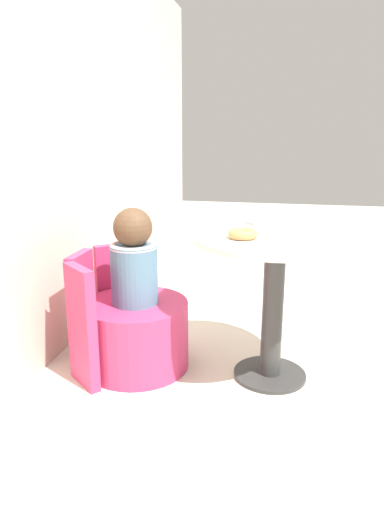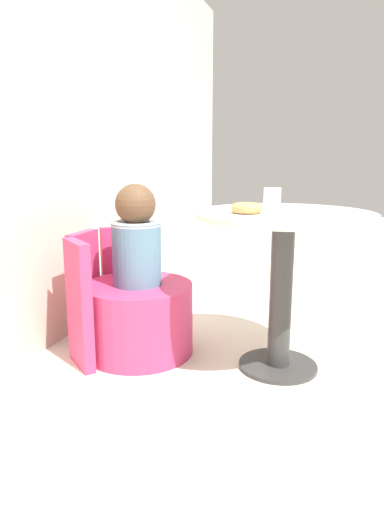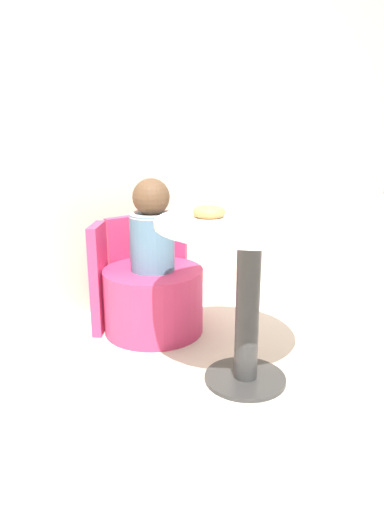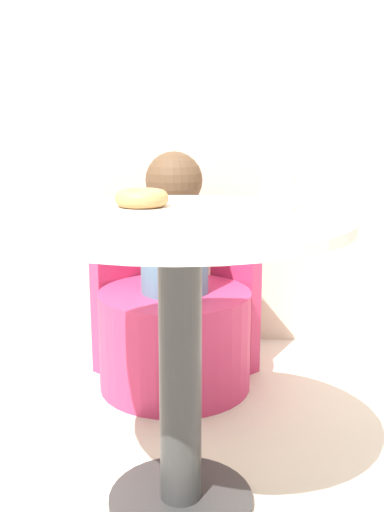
# 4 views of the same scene
# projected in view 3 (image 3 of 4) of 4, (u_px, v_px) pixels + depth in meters

# --- Properties ---
(ground_plane) EXTENTS (12.00, 12.00, 0.00)m
(ground_plane) POSITION_uv_depth(u_px,v_px,m) (231.00, 381.00, 1.98)
(ground_plane) COLOR beige
(back_wall) EXTENTS (6.00, 0.06, 2.40)m
(back_wall) POSITION_uv_depth(u_px,v_px,m) (98.00, 102.00, 2.52)
(back_wall) COLOR beige
(back_wall) RESTS_ON ground_plane
(round_table) EXTENTS (0.76, 0.76, 0.71)m
(round_table) POSITION_uv_depth(u_px,v_px,m) (249.00, 263.00, 1.85)
(round_table) COLOR #333333
(round_table) RESTS_ON ground_plane
(tub_chair) EXTENTS (0.53, 0.53, 0.34)m
(tub_chair) POSITION_uv_depth(u_px,v_px,m) (154.00, 300.00, 2.44)
(tub_chair) COLOR #C63360
(tub_chair) RESTS_ON ground_plane
(booth_backrest) EXTENTS (0.63, 0.23, 0.58)m
(booth_backrest) POSITION_uv_depth(u_px,v_px,m) (132.00, 269.00, 2.58)
(booth_backrest) COLOR #C63360
(booth_backrest) RESTS_ON ground_plane
(child_figure) EXTENTS (0.23, 0.23, 0.48)m
(child_figure) POSITION_uv_depth(u_px,v_px,m) (152.00, 228.00, 2.33)
(child_figure) COLOR slate
(child_figure) RESTS_ON tub_chair
(donut) EXTENTS (0.13, 0.13, 0.04)m
(donut) POSITION_uv_depth(u_px,v_px,m) (209.00, 212.00, 1.85)
(donut) COLOR tan
(donut) RESTS_ON round_table
(cup) EXTENTS (0.08, 0.08, 0.09)m
(cup) POSITION_uv_depth(u_px,v_px,m) (274.00, 201.00, 1.98)
(cup) COLOR white
(cup) RESTS_ON round_table
(paper_napkin) EXTENTS (0.17, 0.17, 0.01)m
(paper_napkin) POSITION_uv_depth(u_px,v_px,m) (289.00, 224.00, 1.70)
(paper_napkin) COLOR silver
(paper_napkin) RESTS_ON round_table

